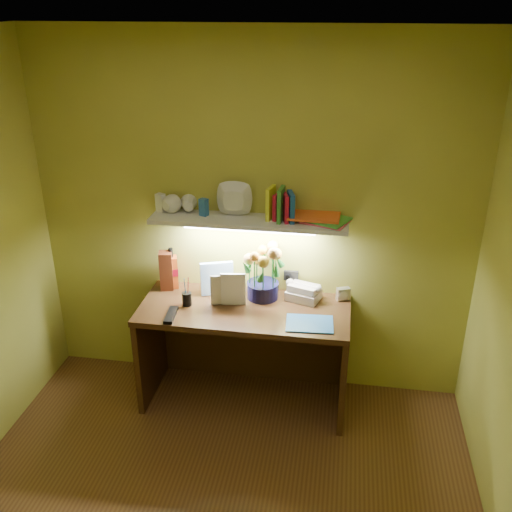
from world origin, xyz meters
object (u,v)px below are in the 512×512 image
(desk_clock, at_px, (343,294))
(telephone, at_px, (304,291))
(desk, at_px, (245,355))
(flower_bouquet, at_px, (263,272))
(whisky_bottle, at_px, (172,268))

(desk_clock, bearing_deg, telephone, 165.99)
(desk, height_order, telephone, telephone)
(flower_bouquet, bearing_deg, desk_clock, 5.14)
(telephone, xyz_separation_m, whisky_bottle, (-0.93, 0.03, 0.09))
(desk, relative_size, whisky_bottle, 4.66)
(telephone, xyz_separation_m, desk_clock, (0.27, 0.04, -0.02))
(whisky_bottle, bearing_deg, telephone, -1.84)
(desk, distance_m, whisky_bottle, 0.79)
(desk, bearing_deg, desk_clock, 18.66)
(desk_clock, relative_size, whisky_bottle, 0.29)
(telephone, relative_size, whisky_bottle, 0.72)
(telephone, bearing_deg, desk_clock, 25.42)
(desk, height_order, flower_bouquet, flower_bouquet)
(desk_clock, height_order, whisky_bottle, whisky_bottle)
(telephone, height_order, whisky_bottle, whisky_bottle)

